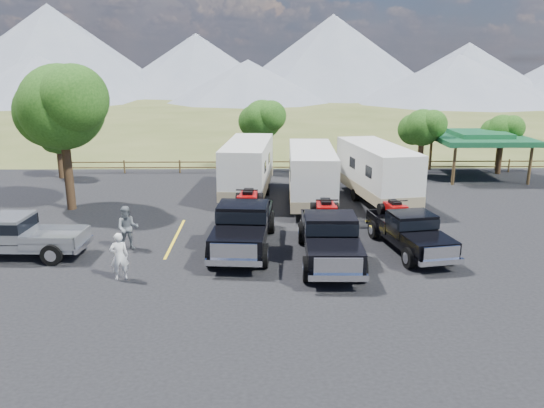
{
  "coord_description": "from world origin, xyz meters",
  "views": [
    {
      "loc": [
        -1.85,
        -19.28,
        8.02
      ],
      "look_at": [
        -1.52,
        4.17,
        1.6
      ],
      "focal_mm": 35.0,
      "sensor_mm": 36.0,
      "label": 1
    }
  ],
  "objects_px": {
    "trailer_right": "(376,172)",
    "trailer_center": "(311,176)",
    "rig_center": "(329,235)",
    "person_b": "(128,228)",
    "pavilion": "(479,138)",
    "pickup_silver": "(15,235)",
    "tree_big_nw": "(61,107)",
    "rig_left": "(244,223)",
    "person_a": "(119,256)",
    "rig_right": "(409,229)",
    "trailer_left": "(248,168)"
  },
  "relations": [
    {
      "from": "tree_big_nw",
      "to": "pavilion",
      "type": "xyz_separation_m",
      "value": [
        25.55,
        7.97,
        -2.81
      ]
    },
    {
      "from": "rig_right",
      "to": "person_a",
      "type": "height_order",
      "value": "rig_right"
    },
    {
      "from": "rig_left",
      "to": "trailer_left",
      "type": "height_order",
      "value": "trailer_left"
    },
    {
      "from": "rig_left",
      "to": "person_a",
      "type": "xyz_separation_m",
      "value": [
        -4.5,
        -3.48,
        -0.18
      ]
    },
    {
      "from": "rig_left",
      "to": "trailer_right",
      "type": "height_order",
      "value": "trailer_right"
    },
    {
      "from": "tree_big_nw",
      "to": "person_a",
      "type": "relative_size",
      "value": 4.27
    },
    {
      "from": "person_b",
      "to": "tree_big_nw",
      "type": "bearing_deg",
      "value": 117.67
    },
    {
      "from": "pavilion",
      "to": "trailer_right",
      "type": "distance_m",
      "value": 10.74
    },
    {
      "from": "trailer_right",
      "to": "trailer_center",
      "type": "bearing_deg",
      "value": -178.47
    },
    {
      "from": "trailer_right",
      "to": "person_a",
      "type": "bearing_deg",
      "value": -146.51
    },
    {
      "from": "trailer_left",
      "to": "trailer_center",
      "type": "relative_size",
      "value": 1.02
    },
    {
      "from": "person_b",
      "to": "pickup_silver",
      "type": "bearing_deg",
      "value": -178.19
    },
    {
      "from": "trailer_center",
      "to": "person_b",
      "type": "bearing_deg",
      "value": -137.9
    },
    {
      "from": "pavilion",
      "to": "person_a",
      "type": "xyz_separation_m",
      "value": [
        -20.27,
        -17.76,
        -1.83
      ]
    },
    {
      "from": "rig_left",
      "to": "rig_right",
      "type": "relative_size",
      "value": 1.17
    },
    {
      "from": "pavilion",
      "to": "person_a",
      "type": "height_order",
      "value": "pavilion"
    },
    {
      "from": "tree_big_nw",
      "to": "person_b",
      "type": "height_order",
      "value": "tree_big_nw"
    },
    {
      "from": "rig_left",
      "to": "rig_center",
      "type": "bearing_deg",
      "value": -18.88
    },
    {
      "from": "trailer_right",
      "to": "person_b",
      "type": "relative_size",
      "value": 4.9
    },
    {
      "from": "rig_left",
      "to": "person_a",
      "type": "distance_m",
      "value": 5.69
    },
    {
      "from": "trailer_right",
      "to": "pickup_silver",
      "type": "relative_size",
      "value": 1.58
    },
    {
      "from": "trailer_right",
      "to": "rig_right",
      "type": "bearing_deg",
      "value": -101.57
    },
    {
      "from": "tree_big_nw",
      "to": "rig_right",
      "type": "distance_m",
      "value": 18.75
    },
    {
      "from": "trailer_left",
      "to": "pickup_silver",
      "type": "relative_size",
      "value": 1.58
    },
    {
      "from": "rig_right",
      "to": "person_a",
      "type": "distance_m",
      "value": 11.99
    },
    {
      "from": "rig_center",
      "to": "trailer_right",
      "type": "distance_m",
      "value": 9.99
    },
    {
      "from": "person_a",
      "to": "person_b",
      "type": "xyz_separation_m",
      "value": [
        -0.5,
        3.28,
        0.05
      ]
    },
    {
      "from": "trailer_left",
      "to": "person_a",
      "type": "relative_size",
      "value": 5.16
    },
    {
      "from": "rig_center",
      "to": "rig_right",
      "type": "height_order",
      "value": "rig_center"
    },
    {
      "from": "trailer_center",
      "to": "person_a",
      "type": "bearing_deg",
      "value": -125.45
    },
    {
      "from": "person_a",
      "to": "trailer_right",
      "type": "bearing_deg",
      "value": -154.91
    },
    {
      "from": "rig_right",
      "to": "pavilion",
      "type": "bearing_deg",
      "value": 49.04
    },
    {
      "from": "trailer_left",
      "to": "person_b",
      "type": "bearing_deg",
      "value": -112.73
    },
    {
      "from": "trailer_left",
      "to": "person_b",
      "type": "distance_m",
      "value": 10.51
    },
    {
      "from": "pavilion",
      "to": "rig_center",
      "type": "distance_m",
      "value": 20.05
    },
    {
      "from": "rig_left",
      "to": "rig_right",
      "type": "height_order",
      "value": "rig_left"
    },
    {
      "from": "pavilion",
      "to": "pickup_silver",
      "type": "height_order",
      "value": "pavilion"
    },
    {
      "from": "tree_big_nw",
      "to": "rig_center",
      "type": "bearing_deg",
      "value": -30.42
    },
    {
      "from": "rig_left",
      "to": "trailer_center",
      "type": "xyz_separation_m",
      "value": [
        3.53,
        6.94,
        0.59
      ]
    },
    {
      "from": "rig_left",
      "to": "pickup_silver",
      "type": "bearing_deg",
      "value": -169.52
    },
    {
      "from": "rig_right",
      "to": "trailer_left",
      "type": "relative_size",
      "value": 0.63
    },
    {
      "from": "tree_big_nw",
      "to": "trailer_right",
      "type": "height_order",
      "value": "tree_big_nw"
    },
    {
      "from": "trailer_right",
      "to": "rig_left",
      "type": "bearing_deg",
      "value": -143.48
    },
    {
      "from": "tree_big_nw",
      "to": "rig_left",
      "type": "height_order",
      "value": "tree_big_nw"
    },
    {
      "from": "tree_big_nw",
      "to": "trailer_right",
      "type": "relative_size",
      "value": 0.83
    },
    {
      "from": "tree_big_nw",
      "to": "rig_left",
      "type": "relative_size",
      "value": 1.12
    },
    {
      "from": "rig_center",
      "to": "person_b",
      "type": "distance_m",
      "value": 8.64
    },
    {
      "from": "pickup_silver",
      "to": "rig_left",
      "type": "bearing_deg",
      "value": 98.22
    },
    {
      "from": "rig_right",
      "to": "person_b",
      "type": "distance_m",
      "value": 12.1
    },
    {
      "from": "tree_big_nw",
      "to": "person_a",
      "type": "bearing_deg",
      "value": -61.65
    }
  ]
}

